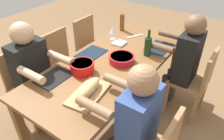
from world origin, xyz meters
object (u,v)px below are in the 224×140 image
object	(u,v)px
chair_near_left	(90,44)
napkin_stack	(119,43)
beer_bottle	(122,22)
serving_bowl_pasta	(122,59)
serving_bowl_greens	(82,67)
chair_near_center	(63,60)
wine_glass	(113,30)
chair_near_right	(27,82)
bread_loaf	(88,89)
diner_near_right	(34,71)
diner_far_left	(184,59)
chair_far_left	(196,80)
cutting_board	(88,94)
diner_far_right	(134,121)
dining_table	(112,68)
wine_bottle	(148,46)

from	to	relation	value
chair_near_left	napkin_stack	xyz separation A→B (m)	(0.18, 0.61, 0.27)
chair_near_left	beer_bottle	bearing A→B (deg)	111.84
napkin_stack	serving_bowl_pasta	bearing A→B (deg)	37.03
serving_bowl_pasta	beer_bottle	distance (m)	0.80
serving_bowl_greens	napkin_stack	bearing A→B (deg)	-177.53
chair_near_center	wine_glass	distance (m)	0.74
serving_bowl_pasta	beer_bottle	world-z (taller)	beer_bottle
chair_near_right	bread_loaf	xyz separation A→B (m)	(-0.00, 0.89, 0.32)
serving_bowl_pasta	bread_loaf	world-z (taller)	bread_loaf
diner_near_right	serving_bowl_pasta	xyz separation A→B (m)	(-0.58, 0.66, 0.08)
serving_bowl_pasta	bread_loaf	size ratio (longest dim) A/B	0.80
diner_far_left	chair_near_left	bearing A→B (deg)	-90.00
chair_far_left	cutting_board	size ratio (longest dim) A/B	2.12
diner_near_right	diner_far_right	bearing A→B (deg)	90.00
dining_table	chair_near_center	size ratio (longest dim) A/B	2.32
dining_table	serving_bowl_pasta	bearing A→B (deg)	113.38
chair_near_left	wine_glass	bearing A→B (deg)	75.82
wine_bottle	wine_glass	xyz separation A→B (m)	(-0.11, -0.52, 0.01)
diner_near_right	chair_near_left	xyz separation A→B (m)	(-1.09, -0.18, -0.21)
chair_far_left	wine_bottle	size ratio (longest dim) A/B	2.93
dining_table	serving_bowl_greens	world-z (taller)	serving_bowl_greens
diner_near_right	bread_loaf	xyz separation A→B (m)	(-0.00, 0.71, 0.11)
diner_far_left	serving_bowl_pasta	distance (m)	0.70
napkin_stack	chair_far_left	bearing A→B (deg)	101.56
serving_bowl_pasta	napkin_stack	bearing A→B (deg)	-142.97
diner_far_left	beer_bottle	xyz separation A→B (m)	(-0.17, -0.90, 0.15)
bread_loaf	beer_bottle	size ratio (longest dim) A/B	1.45
beer_bottle	chair_near_center	bearing A→B (deg)	-30.62
wine_bottle	dining_table	bearing A→B (deg)	-36.72
diner_far_right	diner_near_right	bearing A→B (deg)	-90.00
chair_far_left	cutting_board	world-z (taller)	chair_far_left
diner_near_right	serving_bowl_greens	world-z (taller)	diner_near_right
diner_near_right	chair_near_center	xyz separation A→B (m)	(-0.54, -0.18, -0.21)
beer_bottle	chair_near_left	bearing A→B (deg)	-68.16
diner_far_right	beer_bottle	bearing A→B (deg)	-144.20
cutting_board	wine_glass	size ratio (longest dim) A/B	2.41
diner_far_left	chair_near_left	distance (m)	1.34
bread_loaf	wine_bottle	world-z (taller)	wine_bottle
diner_near_right	wine_bottle	xyz separation A→B (m)	(-0.86, 0.81, 0.15)
serving_bowl_pasta	cutting_board	bearing A→B (deg)	4.64
diner_far_right	cutting_board	distance (m)	0.44
serving_bowl_pasta	diner_far_left	bearing A→B (deg)	136.38
beer_bottle	chair_near_right	bearing A→B (deg)	-18.56
diner_near_right	wine_glass	bearing A→B (deg)	163.21
diner_far_left	diner_far_right	xyz separation A→B (m)	(1.09, 0.00, 0.00)
serving_bowl_pasta	wine_glass	distance (m)	0.54
wine_bottle	napkin_stack	bearing A→B (deg)	-95.98
chair_far_left	diner_near_right	world-z (taller)	diner_near_right
chair_far_left	serving_bowl_greens	world-z (taller)	chair_far_left
dining_table	napkin_stack	distance (m)	0.40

